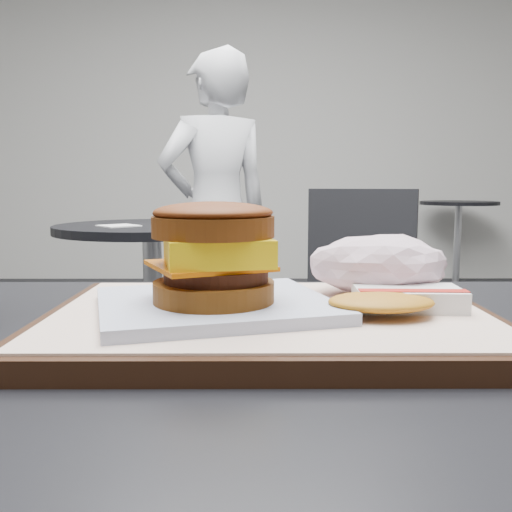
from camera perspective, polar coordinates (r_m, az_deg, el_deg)
The scene contains 9 objects.
serving_tray at distance 0.49m, azimuth 1.38°, elevation -6.43°, with size 0.38×0.28×0.02m.
breakfast_sandwich at distance 0.47m, azimuth -4.19°, elevation -0.99°, with size 0.23×0.22×0.09m.
hash_brown at distance 0.49m, azimuth 13.85°, elevation -4.27°, with size 0.12×0.09×0.02m.
crumpled_wrapper at distance 0.56m, azimuth 12.20°, elevation -0.86°, with size 0.13×0.10×0.06m, color white, non-canonical shape.
neighbor_table at distance 2.14m, azimuth -10.29°, elevation -2.21°, with size 0.70×0.70×0.75m.
napkin at distance 2.05m, azimuth -13.58°, elevation 2.96°, with size 0.12×0.12×0.00m, color white.
neighbor_chair at distance 2.14m, azimuth 7.13°, elevation -3.24°, with size 0.65×0.55×0.88m.
patron at distance 2.68m, azimuth -4.03°, elevation 4.09°, with size 0.55×0.36×1.50m, color silver.
bg_table_far at distance 5.25m, azimuth 19.56°, elevation 3.14°, with size 0.66×0.66×0.75m.
Camera 1 is at (0.02, -0.43, 0.90)m, focal length 40.00 mm.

